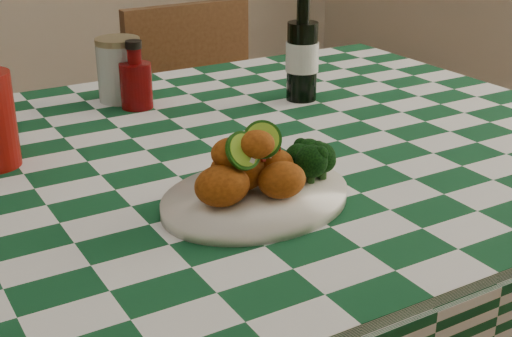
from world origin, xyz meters
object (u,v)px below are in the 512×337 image
plate (256,198)px  fried_chicken_pile (253,163)px  wooden_chair_right (220,164)px  mason_jar (119,70)px  beer_bottle (302,45)px  ketchup_bottle (136,75)px

plate → fried_chicken_pile: 0.06m
plate → wooden_chair_right: 1.07m
plate → wooden_chair_right: wooden_chair_right is taller
plate → fried_chicken_pile: fried_chicken_pile is taller
mason_jar → beer_bottle: size_ratio=0.56×
mason_jar → fried_chicken_pile: bearing=-91.9°
mason_jar → plate: bearing=-91.4°
ketchup_bottle → mason_jar: ketchup_bottle is taller
plate → wooden_chair_right: size_ratio=0.33×
fried_chicken_pile → wooden_chair_right: bearing=65.2°
plate → mason_jar: size_ratio=2.22×
beer_bottle → ketchup_bottle: bearing=158.9°
fried_chicken_pile → plate: bearing=0.0°
ketchup_bottle → wooden_chair_right: ketchup_bottle is taller
plate → beer_bottle: beer_bottle is taller
mason_jar → beer_bottle: bearing=-29.7°
fried_chicken_pile → wooden_chair_right: 1.10m
ketchup_bottle → beer_bottle: 0.34m
plate → mason_jar: mason_jar is taller
fried_chicken_pile → wooden_chair_right: (0.42, 0.92, -0.42)m
ketchup_bottle → wooden_chair_right: size_ratio=0.16×
ketchup_bottle → mason_jar: 0.06m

